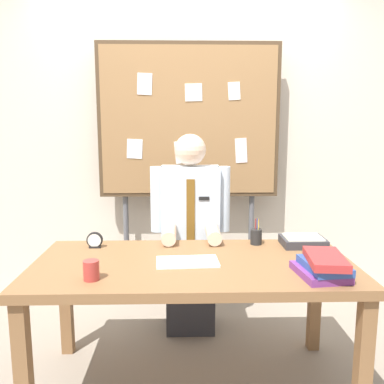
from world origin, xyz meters
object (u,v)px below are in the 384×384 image
(open_notebook, at_px, (187,262))
(desk_clock, at_px, (95,241))
(desk, at_px, (193,276))
(paper_tray, at_px, (303,241))
(bulletin_board, at_px, (189,124))
(pen_holder, at_px, (256,236))
(person, at_px, (190,241))
(coffee_mug, at_px, (91,270))
(book_stack, at_px, (323,266))

(open_notebook, distance_m, desk_clock, 0.63)
(desk, bearing_deg, paper_tray, 22.01)
(bulletin_board, bearing_deg, pen_holder, -64.18)
(bulletin_board, height_order, open_notebook, bulletin_board)
(bulletin_board, distance_m, paper_tray, 1.31)
(person, bearing_deg, desk_clock, -146.47)
(desk, xyz_separation_m, open_notebook, (-0.03, -0.02, 0.09))
(desk_clock, height_order, pen_holder, pen_holder)
(coffee_mug, distance_m, paper_tray, 1.29)
(open_notebook, xyz_separation_m, paper_tray, (0.72, 0.30, 0.02))
(bulletin_board, distance_m, book_stack, 1.66)
(book_stack, bearing_deg, desk_clock, 157.49)
(bulletin_board, xyz_separation_m, open_notebook, (-0.03, -1.16, -0.73))
(desk, height_order, pen_holder, pen_holder)
(desk, height_order, book_stack, book_stack)
(paper_tray, bearing_deg, person, 151.09)
(desk, bearing_deg, coffee_mug, -153.28)
(bulletin_board, relative_size, open_notebook, 6.34)
(bulletin_board, relative_size, coffee_mug, 21.91)
(book_stack, distance_m, pen_holder, 0.59)
(desk, height_order, paper_tray, paper_tray)
(desk_clock, bearing_deg, pen_holder, 2.68)
(book_stack, height_order, pen_holder, pen_holder)
(desk_clock, bearing_deg, coffee_mug, -79.87)
(person, relative_size, coffee_mug, 14.65)
(person, xyz_separation_m, paper_tray, (0.68, -0.38, 0.10))
(person, xyz_separation_m, bulletin_board, (-0.00, 0.49, 0.82))
(person, distance_m, open_notebook, 0.68)
(coffee_mug, bearing_deg, pen_holder, 32.09)
(coffee_mug, xyz_separation_m, pen_holder, (0.89, 0.56, 0.00))
(person, height_order, bulletin_board, bulletin_board)
(book_stack, height_order, paper_tray, book_stack)
(book_stack, relative_size, desk_clock, 3.40)
(person, xyz_separation_m, book_stack, (0.63, -0.89, 0.13))
(paper_tray, bearing_deg, desk_clock, -179.55)
(person, xyz_separation_m, pen_holder, (0.40, -0.34, 0.13))
(desk_clock, relative_size, pen_holder, 0.60)
(pen_holder, bearing_deg, person, 139.60)
(coffee_mug, relative_size, paper_tray, 0.37)
(book_stack, bearing_deg, paper_tray, 83.75)
(pen_holder, height_order, paper_tray, pen_holder)
(bulletin_board, height_order, coffee_mug, bulletin_board)
(bulletin_board, height_order, desk_clock, bulletin_board)
(bulletin_board, bearing_deg, paper_tray, -51.69)
(pen_holder, bearing_deg, coffee_mug, -147.91)
(desk, distance_m, desk_clock, 0.66)
(coffee_mug, bearing_deg, paper_tray, 24.03)
(paper_tray, bearing_deg, desk, -157.99)
(bulletin_board, relative_size, paper_tray, 8.08)
(desk, relative_size, paper_tray, 6.65)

